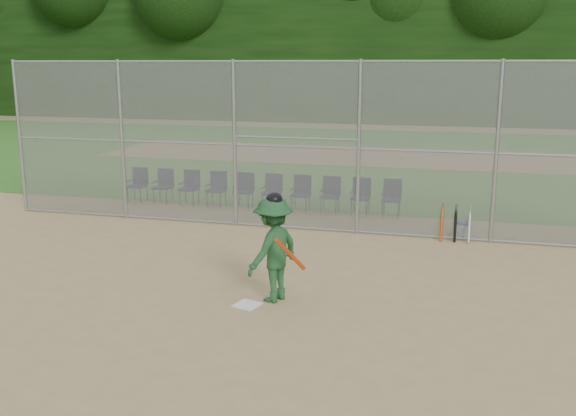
% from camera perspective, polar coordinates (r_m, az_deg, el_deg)
% --- Properties ---
extents(ground, '(100.00, 100.00, 0.00)m').
position_cam_1_polar(ground, '(10.73, -3.51, -8.60)').
color(ground, tan).
rests_on(ground, ground).
extents(grass_strip, '(100.00, 100.00, 0.00)m').
position_cam_1_polar(grass_strip, '(27.93, 8.32, 4.58)').
color(grass_strip, '#317021').
rests_on(grass_strip, ground).
extents(dirt_patch_far, '(24.00, 24.00, 0.00)m').
position_cam_1_polar(dirt_patch_far, '(27.93, 8.32, 4.59)').
color(dirt_patch_far, tan).
rests_on(dirt_patch_far, ground).
extents(backstop_fence, '(16.09, 0.09, 4.00)m').
position_cam_1_polar(backstop_fence, '(14.93, 2.51, 5.68)').
color(backstop_fence, gray).
rests_on(backstop_fence, ground).
extents(treeline, '(81.00, 60.00, 11.00)m').
position_cam_1_polar(treeline, '(29.69, 9.15, 15.66)').
color(treeline, black).
rests_on(treeline, ground).
extents(home_plate, '(0.47, 0.47, 0.02)m').
position_cam_1_polar(home_plate, '(10.72, -3.63, -8.57)').
color(home_plate, white).
rests_on(home_plate, ground).
extents(batter_at_plate, '(1.12, 1.34, 1.86)m').
position_cam_1_polar(batter_at_plate, '(10.65, -1.32, -3.64)').
color(batter_at_plate, '#215229').
rests_on(batter_at_plate, ground).
extents(water_cooler, '(0.31, 0.31, 0.39)m').
position_cam_1_polar(water_cooler, '(15.11, 15.32, -1.91)').
color(water_cooler, white).
rests_on(water_cooler, ground).
extents(spare_bats, '(0.66, 0.36, 0.83)m').
position_cam_1_polar(spare_bats, '(14.82, 14.66, -1.31)').
color(spare_bats, '#D84C14').
rests_on(spare_bats, ground).
extents(chair_0, '(0.54, 0.52, 0.96)m').
position_cam_1_polar(chair_0, '(18.95, -13.27, 1.99)').
color(chair_0, '#111B3E').
rests_on(chair_0, ground).
extents(chair_1, '(0.54, 0.52, 0.96)m').
position_cam_1_polar(chair_1, '(18.58, -11.07, 1.89)').
color(chair_1, '#111B3E').
rests_on(chair_1, ground).
extents(chair_2, '(0.54, 0.52, 0.96)m').
position_cam_1_polar(chair_2, '(18.25, -8.79, 1.78)').
color(chair_2, '#111B3E').
rests_on(chair_2, ground).
extents(chair_3, '(0.54, 0.52, 0.96)m').
position_cam_1_polar(chair_3, '(17.94, -6.42, 1.66)').
color(chair_3, '#111B3E').
rests_on(chair_3, ground).
extents(chair_4, '(0.54, 0.52, 0.96)m').
position_cam_1_polar(chair_4, '(17.66, -3.98, 1.53)').
color(chair_4, '#111B3E').
rests_on(chair_4, ground).
extents(chair_5, '(0.54, 0.52, 0.96)m').
position_cam_1_polar(chair_5, '(17.42, -1.46, 1.40)').
color(chair_5, '#111B3E').
rests_on(chair_5, ground).
extents(chair_6, '(0.54, 0.52, 0.96)m').
position_cam_1_polar(chair_6, '(17.21, 1.12, 1.27)').
color(chair_6, '#111B3E').
rests_on(chair_6, ground).
extents(chair_7, '(0.54, 0.52, 0.96)m').
position_cam_1_polar(chair_7, '(17.04, 3.76, 1.12)').
color(chair_7, '#111B3E').
rests_on(chair_7, ground).
extents(chair_8, '(0.54, 0.52, 0.96)m').
position_cam_1_polar(chair_8, '(16.90, 6.45, 0.98)').
color(chair_8, '#111B3E').
rests_on(chair_8, ground).
extents(chair_9, '(0.54, 0.52, 0.96)m').
position_cam_1_polar(chair_9, '(16.81, 9.17, 0.82)').
color(chair_9, '#111B3E').
rests_on(chair_9, ground).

